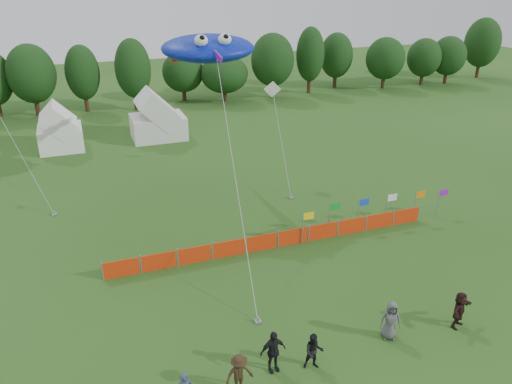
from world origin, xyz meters
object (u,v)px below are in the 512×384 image
object	(u,v)px
stingray_kite	(207,48)
spectator_d	(273,351)
tent_right	(158,120)
spectator_c	(239,374)
barrier_fence	(277,240)
spectator_e	(390,320)
spectator_b	(314,352)
tent_left	(60,131)
spectator_f	(459,310)

from	to	relation	value
stingray_kite	spectator_d	bearing A→B (deg)	-97.69
tent_right	spectator_c	xyz separation A→B (m)	(-2.77, -33.20, -0.93)
barrier_fence	stingray_kite	world-z (taller)	stingray_kite
tent_right	stingray_kite	distance (m)	17.05
spectator_d	spectator_e	bearing A→B (deg)	-3.24
spectator_b	tent_left	bearing A→B (deg)	123.61
barrier_fence	spectator_d	size ratio (longest dim) A/B	10.36
spectator_d	spectator_e	xyz separation A→B (m)	(5.60, 0.05, -0.01)
spectator_d	spectator_f	bearing A→B (deg)	-6.09
tent_right	spectator_c	world-z (taller)	tent_right
spectator_e	spectator_c	bearing A→B (deg)	-155.51
spectator_b	stingray_kite	xyz separation A→B (m)	(0.80, 18.33, 9.59)
spectator_e	stingray_kite	xyz separation A→B (m)	(-3.18, 17.83, 9.48)
tent_right	spectator_b	bearing A→B (deg)	-89.12
tent_right	spectator_e	world-z (taller)	tent_right
tent_left	spectator_b	xyz separation A→B (m)	(9.41, -32.76, -0.89)
spectator_f	stingray_kite	xyz separation A→B (m)	(-6.58, 18.25, 9.51)
barrier_fence	spectator_c	xyz separation A→B (m)	(-5.61, -9.78, 0.39)
tent_right	spectator_d	bearing A→B (deg)	-91.96
spectator_b	stingray_kite	distance (m)	20.70
spectator_e	spectator_f	xyz separation A→B (m)	(3.40, -0.42, -0.04)
spectator_b	spectator_f	bearing A→B (deg)	18.21
barrier_fence	spectator_d	xyz separation A→B (m)	(-3.95, -9.13, 0.46)
tent_left	spectator_e	size ratio (longest dim) A/B	2.04
spectator_e	tent_right	bearing A→B (deg)	116.77
tent_left	spectator_c	size ratio (longest dim) A/B	2.16
stingray_kite	spectator_c	bearing A→B (deg)	-102.39
barrier_fence	spectator_f	distance (m)	10.76
spectator_b	spectator_f	size ratio (longest dim) A/B	0.91
tent_left	spectator_c	distance (m)	33.55
tent_right	spectator_f	distance (m)	33.86
stingray_kite	tent_left	bearing A→B (deg)	125.25
spectator_b	spectator_e	world-z (taller)	spectator_e
barrier_fence	spectator_b	distance (m)	9.85
barrier_fence	spectator_b	xyz separation A→B (m)	(-2.33, -9.57, 0.33)
tent_left	barrier_fence	distance (m)	26.02
tent_left	tent_right	size ratio (longest dim) A/B	0.75
spectator_c	spectator_d	distance (m)	1.78
tent_left	tent_right	world-z (taller)	tent_right
tent_left	spectator_d	xyz separation A→B (m)	(7.79, -32.32, -0.76)
spectator_d	barrier_fence	bearing A→B (deg)	62.82
spectator_b	spectator_e	distance (m)	4.01
spectator_d	spectator_b	bearing A→B (deg)	-19.07
spectator_b	stingray_kite	bearing A→B (deg)	105.10
tent_right	spectator_d	xyz separation A→B (m)	(-1.11, -32.55, -0.86)
tent_left	barrier_fence	size ratio (longest dim) A/B	0.19
spectator_d	spectator_f	world-z (taller)	spectator_d
tent_left	tent_right	distance (m)	8.90
spectator_b	spectator_f	world-z (taller)	spectator_f
barrier_fence	spectator_d	distance (m)	9.95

